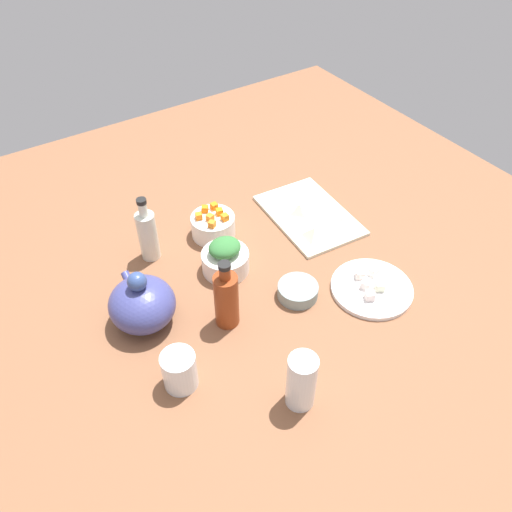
# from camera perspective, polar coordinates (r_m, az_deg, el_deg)

# --- Properties ---
(tabletop) EXTENTS (1.90, 1.90, 0.03)m
(tabletop) POSITION_cam_1_polar(r_m,az_deg,el_deg) (1.39, 0.00, -1.95)
(tabletop) COLOR brown
(tabletop) RESTS_ON ground
(cutting_board) EXTENTS (0.33, 0.24, 0.01)m
(cutting_board) POSITION_cam_1_polar(r_m,az_deg,el_deg) (1.55, 5.92, 4.55)
(cutting_board) COLOR silver
(cutting_board) RESTS_ON tabletop
(plate_tofu) EXTENTS (0.21, 0.21, 0.01)m
(plate_tofu) POSITION_cam_1_polar(r_m,az_deg,el_deg) (1.35, 12.74, -3.53)
(plate_tofu) COLOR white
(plate_tofu) RESTS_ON tabletop
(bowl_greens) EXTENTS (0.13, 0.13, 0.06)m
(bowl_greens) POSITION_cam_1_polar(r_m,az_deg,el_deg) (1.36, -3.42, -0.63)
(bowl_greens) COLOR white
(bowl_greens) RESTS_ON tabletop
(bowl_carrots) EXTENTS (0.12, 0.12, 0.06)m
(bowl_carrots) POSITION_cam_1_polar(r_m,az_deg,el_deg) (1.46, -4.78, 3.37)
(bowl_carrots) COLOR white
(bowl_carrots) RESTS_ON tabletop
(bowl_small_side) EXTENTS (0.10, 0.10, 0.03)m
(bowl_small_side) POSITION_cam_1_polar(r_m,az_deg,el_deg) (1.30, 4.67, -3.89)
(bowl_small_side) COLOR gray
(bowl_small_side) RESTS_ON tabletop
(teapot) EXTENTS (0.18, 0.16, 0.16)m
(teapot) POSITION_cam_1_polar(r_m,az_deg,el_deg) (1.24, -12.63, -5.08)
(teapot) COLOR #3E4284
(teapot) RESTS_ON tabletop
(bottle_0) EXTENTS (0.05, 0.05, 0.19)m
(bottle_0) POSITION_cam_1_polar(r_m,az_deg,el_deg) (1.39, -11.97, 2.39)
(bottle_0) COLOR silver
(bottle_0) RESTS_ON tabletop
(bottle_1) EXTENTS (0.06, 0.06, 0.19)m
(bottle_1) POSITION_cam_1_polar(r_m,az_deg,el_deg) (1.20, -3.32, -4.76)
(bottle_1) COLOR maroon
(bottle_1) RESTS_ON tabletop
(drinking_glass_0) EXTENTS (0.06, 0.06, 0.14)m
(drinking_glass_0) POSITION_cam_1_polar(r_m,az_deg,el_deg) (1.07, 5.07, -13.72)
(drinking_glass_0) COLOR white
(drinking_glass_0) RESTS_ON tabletop
(drinking_glass_1) EXTENTS (0.08, 0.08, 0.09)m
(drinking_glass_1) POSITION_cam_1_polar(r_m,az_deg,el_deg) (1.13, -8.51, -12.47)
(drinking_glass_1) COLOR white
(drinking_glass_1) RESTS_ON tabletop
(carrot_cube_0) EXTENTS (0.02, 0.02, 0.02)m
(carrot_cube_0) POSITION_cam_1_polar(r_m,az_deg,el_deg) (1.45, -4.04, 4.95)
(carrot_cube_0) COLOR orange
(carrot_cube_0) RESTS_ON bowl_carrots
(carrot_cube_1) EXTENTS (0.03, 0.03, 0.02)m
(carrot_cube_1) POSITION_cam_1_polar(r_m,az_deg,el_deg) (1.46, -5.70, 5.23)
(carrot_cube_1) COLOR orange
(carrot_cube_1) RESTS_ON bowl_carrots
(carrot_cube_2) EXTENTS (0.02, 0.02, 0.02)m
(carrot_cube_2) POSITION_cam_1_polar(r_m,az_deg,el_deg) (1.43, -5.13, 4.28)
(carrot_cube_2) COLOR orange
(carrot_cube_2) RESTS_ON bowl_carrots
(carrot_cube_3) EXTENTS (0.02, 0.02, 0.02)m
(carrot_cube_3) POSITION_cam_1_polar(r_m,az_deg,el_deg) (1.43, -3.49, 4.33)
(carrot_cube_3) COLOR orange
(carrot_cube_3) RESTS_ON bowl_carrots
(carrot_cube_4) EXTENTS (0.02, 0.02, 0.02)m
(carrot_cube_4) POSITION_cam_1_polar(r_m,az_deg,el_deg) (1.44, -6.39, 4.43)
(carrot_cube_4) COLOR orange
(carrot_cube_4) RESTS_ON bowl_carrots
(carrot_cube_5) EXTENTS (0.03, 0.03, 0.02)m
(carrot_cube_5) POSITION_cam_1_polar(r_m,az_deg,el_deg) (1.41, -4.92, 3.56)
(carrot_cube_5) COLOR orange
(carrot_cube_5) RESTS_ON bowl_carrots
(carrot_cube_6) EXTENTS (0.02, 0.02, 0.02)m
(carrot_cube_6) POSITION_cam_1_polar(r_m,az_deg,el_deg) (1.47, -4.63, 5.56)
(carrot_cube_6) COLOR orange
(carrot_cube_6) RESTS_ON bowl_carrots
(chopped_greens_mound) EXTENTS (0.08, 0.09, 0.04)m
(chopped_greens_mound) POSITION_cam_1_polar(r_m,az_deg,el_deg) (1.32, -3.51, 0.94)
(chopped_greens_mound) COLOR #347437
(chopped_greens_mound) RESTS_ON bowl_greens
(tofu_cube_0) EXTENTS (0.03, 0.03, 0.02)m
(tofu_cube_0) POSITION_cam_1_polar(r_m,az_deg,el_deg) (1.37, 12.97, -1.69)
(tofu_cube_0) COLOR white
(tofu_cube_0) RESTS_ON plate_tofu
(tofu_cube_1) EXTENTS (0.03, 0.03, 0.02)m
(tofu_cube_1) POSITION_cam_1_polar(r_m,az_deg,el_deg) (1.33, 12.09, -3.09)
(tofu_cube_1) COLOR white
(tofu_cube_1) RESTS_ON plate_tofu
(tofu_cube_2) EXTENTS (0.03, 0.03, 0.02)m
(tofu_cube_2) POSITION_cam_1_polar(r_m,az_deg,el_deg) (1.34, 13.65, -3.30)
(tofu_cube_2) COLOR #EAF0CE
(tofu_cube_2) RESTS_ON plate_tofu
(tofu_cube_3) EXTENTS (0.03, 0.03, 0.02)m
(tofu_cube_3) POSITION_cam_1_polar(r_m,az_deg,el_deg) (1.31, 12.55, -4.33)
(tofu_cube_3) COLOR white
(tofu_cube_3) RESTS_ON plate_tofu
(tofu_cube_4) EXTENTS (0.03, 0.03, 0.02)m
(tofu_cube_4) POSITION_cam_1_polar(r_m,az_deg,el_deg) (1.36, 11.50, -2.00)
(tofu_cube_4) COLOR white
(tofu_cube_4) RESTS_ON plate_tofu
(dumpling_0) EXTENTS (0.08, 0.08, 0.03)m
(dumpling_0) POSITION_cam_1_polar(r_m,az_deg,el_deg) (1.46, 6.53, 2.64)
(dumpling_0) COLOR beige
(dumpling_0) RESTS_ON cutting_board
(dumpling_1) EXTENTS (0.06, 0.06, 0.02)m
(dumpling_1) POSITION_cam_1_polar(r_m,az_deg,el_deg) (1.52, 9.58, 3.89)
(dumpling_1) COLOR beige
(dumpling_1) RESTS_ON cutting_board
(dumpling_2) EXTENTS (0.05, 0.05, 0.03)m
(dumpling_2) POSITION_cam_1_polar(r_m,az_deg,el_deg) (1.54, 4.84, 5.29)
(dumpling_2) COLOR beige
(dumpling_2) RESTS_ON cutting_board
(dumpling_3) EXTENTS (0.07, 0.07, 0.02)m
(dumpling_3) POSITION_cam_1_polar(r_m,az_deg,el_deg) (1.61, 5.61, 7.01)
(dumpling_3) COLOR beige
(dumpling_3) RESTS_ON cutting_board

